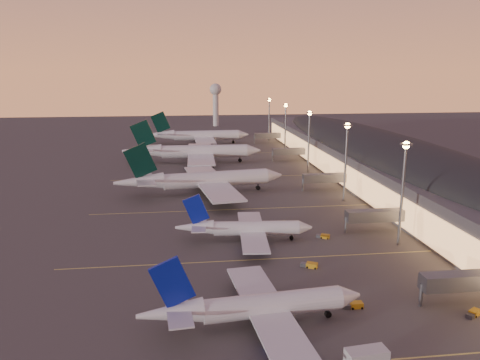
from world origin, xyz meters
The scene contains 14 objects.
ground centered at (0.00, 0.00, 0.00)m, with size 700.00×700.00×0.00m, color #464340.
airliner_narrow_south centered at (-5.39, -33.13, 3.57)m, with size 38.74×34.76×13.83m.
airliner_narrow_north centered at (-1.57, 7.54, 3.21)m, with size 34.83×31.20×12.44m.
airliner_wide_near centered at (-10.13, 55.20, 4.90)m, with size 59.40×54.65×19.02m.
airliner_wide_mid centered at (-11.87, 112.09, 5.28)m, with size 63.99×58.14×20.51m.
airliner_wide_far centered at (-7.48, 169.21, 4.99)m, with size 60.46×54.86×19.40m.
terminal_building centered at (61.84, 72.47, 8.78)m, with size 56.35×255.00×17.46m.
light_masts centered at (36.00, 65.00, 17.55)m, with size 2.20×217.20×25.90m.
radar_tower centered at (10.00, 260.00, 21.87)m, with size 9.00×9.00×32.50m.
lane_markings centered at (0.00, 40.00, 0.01)m, with size 90.00×180.36×0.00m.
baggage_tug_a centered at (13.64, -29.17, 0.49)m, with size 3.62×1.69×1.07m.
baggage_tug_b centered at (33.59, -34.57, 0.45)m, with size 3.46×2.84×0.98m.
baggage_tug_c centered at (18.98, 6.88, 0.46)m, with size 3.57×2.83×1.01m.
baggage_tug_d centered at (10.52, -10.63, 0.50)m, with size 3.88×2.97×1.09m.
Camera 1 is at (-16.59, -103.64, 42.21)m, focal length 35.00 mm.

